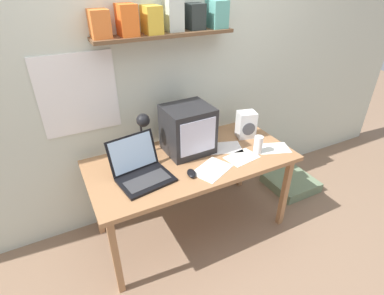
# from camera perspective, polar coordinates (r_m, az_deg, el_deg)

# --- Properties ---
(ground_plane) EXTENTS (12.00, 12.00, 0.00)m
(ground_plane) POSITION_cam_1_polar(r_m,az_deg,el_deg) (2.74, 0.00, -14.85)
(ground_plane) COLOR #8A6C54
(back_wall) EXTENTS (5.60, 0.24, 2.60)m
(back_wall) POSITION_cam_1_polar(r_m,az_deg,el_deg) (2.43, -5.33, 15.12)
(back_wall) COLOR silver
(back_wall) RESTS_ON ground_plane
(corner_desk) EXTENTS (1.57, 0.74, 0.72)m
(corner_desk) POSITION_cam_1_polar(r_m,az_deg,el_deg) (2.32, 0.00, -3.41)
(corner_desk) COLOR #A7744B
(corner_desk) RESTS_ON ground_plane
(crt_monitor) EXTENTS (0.36, 0.33, 0.37)m
(crt_monitor) POSITION_cam_1_polar(r_m,az_deg,el_deg) (2.30, -0.80, 3.45)
(crt_monitor) COLOR #232326
(crt_monitor) RESTS_ON corner_desk
(laptop) EXTENTS (0.40, 0.40, 0.26)m
(laptop) POSITION_cam_1_polar(r_m,az_deg,el_deg) (2.09, -9.85, -3.89)
(laptop) COLOR black
(laptop) RESTS_ON corner_desk
(desk_lamp) EXTENTS (0.11, 0.16, 0.35)m
(desk_lamp) POSITION_cam_1_polar(r_m,az_deg,el_deg) (2.24, -9.32, 4.04)
(desk_lamp) COLOR black
(desk_lamp) RESTS_ON corner_desk
(juice_glass) EXTENTS (0.07, 0.07, 0.14)m
(juice_glass) POSITION_cam_1_polar(r_m,az_deg,el_deg) (2.38, 12.47, 0.37)
(juice_glass) COLOR white
(juice_glass) RESTS_ON corner_desk
(space_heater) EXTENTS (0.17, 0.15, 0.23)m
(space_heater) POSITION_cam_1_polar(r_m,az_deg,el_deg) (2.58, 10.27, 4.31)
(space_heater) COLOR white
(space_heater) RESTS_ON corner_desk
(computer_mouse) EXTENTS (0.08, 0.12, 0.03)m
(computer_mouse) POSITION_cam_1_polar(r_m,az_deg,el_deg) (2.10, -0.10, -4.94)
(computer_mouse) COLOR black
(computer_mouse) RESTS_ON corner_desk
(loose_paper_near_monitor) EXTENTS (0.32, 0.26, 0.00)m
(loose_paper_near_monitor) POSITION_cam_1_polar(r_m,az_deg,el_deg) (2.43, 6.20, -0.04)
(loose_paper_near_monitor) COLOR white
(loose_paper_near_monitor) RESTS_ON corner_desk
(open_notebook) EXTENTS (0.33, 0.29, 0.00)m
(open_notebook) POSITION_cam_1_polar(r_m,az_deg,el_deg) (2.17, 3.87, -4.21)
(open_notebook) COLOR white
(open_notebook) RESTS_ON corner_desk
(loose_paper_near_laptop) EXTENTS (0.30, 0.24, 0.00)m
(loose_paper_near_laptop) POSITION_cam_1_polar(r_m,az_deg,el_deg) (2.50, 15.17, -0.14)
(loose_paper_near_laptop) COLOR white
(loose_paper_near_laptop) RESTS_ON corner_desk
(printed_handout) EXTENTS (0.27, 0.20, 0.00)m
(printed_handout) POSITION_cam_1_polar(r_m,az_deg,el_deg) (2.33, 9.45, -1.85)
(printed_handout) COLOR white
(printed_handout) RESTS_ON corner_desk
(floor_cushion) EXTENTS (0.45, 0.45, 0.10)m
(floor_cushion) POSITION_cam_1_polar(r_m,az_deg,el_deg) (3.31, 18.24, -6.33)
(floor_cushion) COLOR gray
(floor_cushion) RESTS_ON ground_plane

